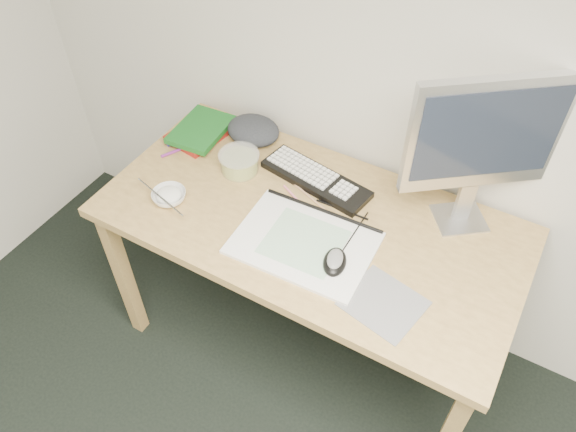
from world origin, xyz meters
name	(u,v)px	position (x,y,z in m)	size (l,w,h in m)	color
desk	(309,235)	(-0.32, 1.43, 0.67)	(1.40, 0.70, 0.75)	tan
mousepad	(384,303)	(0.02, 1.24, 0.75)	(0.21, 0.19, 0.00)	slate
sketchpad	(304,243)	(-0.29, 1.32, 0.76)	(0.43, 0.31, 0.01)	white
keyboard	(316,179)	(-0.39, 1.60, 0.76)	(0.40, 0.13, 0.02)	black
monitor	(485,139)	(0.10, 1.67, 1.09)	(0.39, 0.31, 0.54)	silver
mouse	(335,259)	(-0.16, 1.29, 0.78)	(0.07, 0.11, 0.04)	black
rice_bowl	(169,196)	(-0.78, 1.27, 0.77)	(0.12, 0.12, 0.04)	silver
chopsticks	(160,197)	(-0.79, 1.24, 0.79)	(0.02, 0.02, 0.24)	silver
fruit_tub	(239,162)	(-0.66, 1.52, 0.79)	(0.15, 0.15, 0.07)	gold
book_red	(200,133)	(-0.90, 1.61, 0.76)	(0.17, 0.23, 0.02)	maroon
book_green	(201,129)	(-0.89, 1.60, 0.78)	(0.18, 0.24, 0.02)	#165A1D
cloth_lump	(253,130)	(-0.71, 1.70, 0.79)	(0.17, 0.14, 0.07)	#27292F
pencil_pink	(300,202)	(-0.39, 1.48, 0.75)	(0.01, 0.01, 0.20)	pink
pencil_tan	(312,198)	(-0.36, 1.51, 0.75)	(0.01, 0.01, 0.19)	tan
pencil_black	(342,210)	(-0.25, 1.52, 0.75)	(0.01, 0.01, 0.19)	black
marker_blue	(182,138)	(-0.94, 1.55, 0.76)	(0.01, 0.01, 0.13)	#2320B1
marker_orange	(197,140)	(-0.89, 1.57, 0.76)	(0.01, 0.01, 0.14)	orange
marker_purple	(176,151)	(-0.92, 1.48, 0.76)	(0.01, 0.01, 0.12)	#792380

